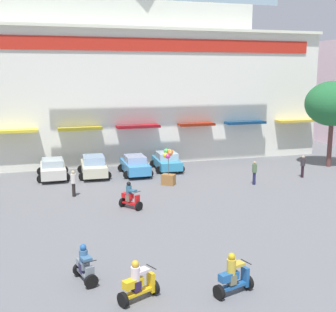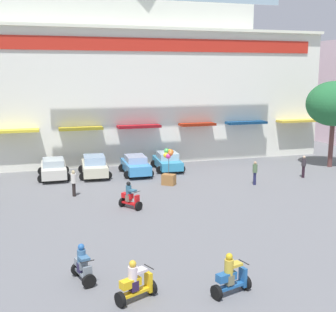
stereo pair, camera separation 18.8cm
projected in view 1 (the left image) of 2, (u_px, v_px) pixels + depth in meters
The scene contains 15 objects.
ground_plane at pixel (219, 235), 20.93m from camera, with size 128.00×128.00×0.00m, color slate.
colonial_building at pixel (122, 57), 41.35m from camera, with size 34.13×18.06×20.98m.
plaza_tree_1 at pixel (333, 104), 35.25m from camera, with size 4.54×4.17×7.05m.
parked_car_0 at pixel (53, 168), 32.06m from camera, with size 2.37×4.10×1.44m.
parked_car_1 at pixel (94, 166), 32.69m from camera, with size 2.53×4.18×1.56m.
parked_car_2 at pixel (135, 165), 33.21m from camera, with size 2.32×3.97×1.48m.
parked_car_3 at pixel (167, 161), 34.77m from camera, with size 2.47×3.93×1.44m.
scooter_rider_2 at pixel (130, 198), 24.90m from camera, with size 1.26×1.41×1.58m.
scooter_rider_3 at pixel (233, 277), 15.23m from camera, with size 1.57×0.92×1.58m.
scooter_rider_4 at pixel (138, 284), 14.80m from camera, with size 1.55×1.06×1.51m.
scooter_rider_5 at pixel (85, 267), 16.18m from camera, with size 0.85×1.39×1.46m.
pedestrian_2 at pixel (254, 171), 30.17m from camera, with size 0.40×0.40×1.67m.
pedestrian_3 at pixel (73, 182), 27.27m from camera, with size 0.46×0.46×1.68m.
pedestrian_4 at pixel (303, 165), 32.26m from camera, with size 0.40×0.40×1.66m.
balloon_vendor_cart at pixel (168, 169), 30.08m from camera, with size 1.08×1.02×2.55m.
Camera 1 is at (-8.12, -5.25, 7.72)m, focal length 46.45 mm.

